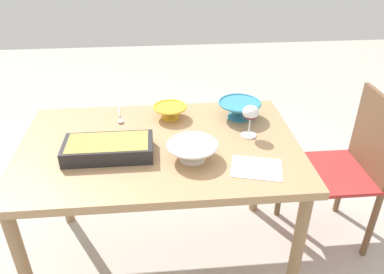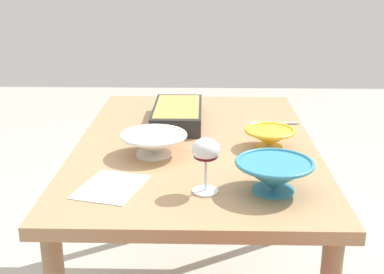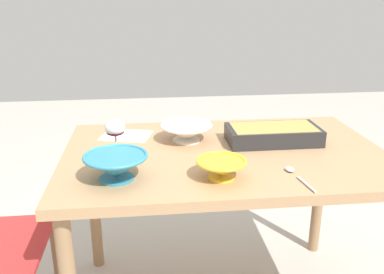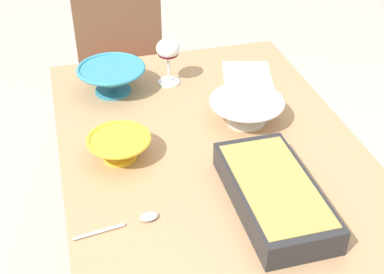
% 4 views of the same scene
% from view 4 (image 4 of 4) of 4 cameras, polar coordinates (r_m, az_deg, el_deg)
% --- Properties ---
extents(dining_table, '(1.30, 0.84, 0.76)m').
position_cam_4_polar(dining_table, '(1.53, 2.52, -4.62)').
color(dining_table, tan).
rests_on(dining_table, ground_plane).
extents(chair, '(0.43, 0.41, 0.89)m').
position_cam_4_polar(chair, '(2.43, -7.11, 6.66)').
color(chair, '#B22D2D').
rests_on(chair, ground_plane).
extents(wine_glass, '(0.08, 0.08, 0.16)m').
position_cam_4_polar(wine_glass, '(1.76, -2.57, 9.07)').
color(wine_glass, white).
rests_on(wine_glass, dining_table).
extents(casserole_dish, '(0.39, 0.19, 0.07)m').
position_cam_4_polar(casserole_dish, '(1.31, 8.74, -5.90)').
color(casserole_dish, '#262628').
rests_on(casserole_dish, dining_table).
extents(mixing_bowl, '(0.22, 0.22, 0.08)m').
position_cam_4_polar(mixing_bowl, '(1.60, 5.84, 2.97)').
color(mixing_bowl, white).
rests_on(mixing_bowl, dining_table).
extents(small_bowl, '(0.18, 0.18, 0.07)m').
position_cam_4_polar(small_bowl, '(1.46, -7.76, -0.96)').
color(small_bowl, yellow).
rests_on(small_bowl, dining_table).
extents(serving_bowl, '(0.22, 0.22, 0.09)m').
position_cam_4_polar(serving_bowl, '(1.75, -8.55, 6.24)').
color(serving_bowl, teal).
rests_on(serving_bowl, dining_table).
extents(serving_spoon, '(0.05, 0.20, 0.01)m').
position_cam_4_polar(serving_spoon, '(1.28, -6.15, -8.90)').
color(serving_spoon, silver).
rests_on(serving_spoon, dining_table).
extents(napkin, '(0.24, 0.21, 0.00)m').
position_cam_4_polar(napkin, '(1.86, 5.92, 6.50)').
color(napkin, white).
rests_on(napkin, dining_table).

